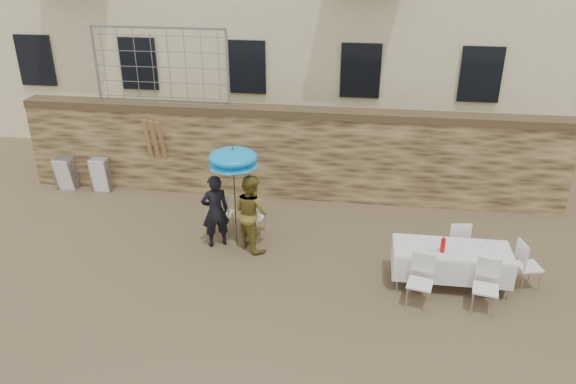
# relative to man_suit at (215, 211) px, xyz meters

# --- Properties ---
(ground) EXTENTS (80.00, 80.00, 0.00)m
(ground) POSITION_rel_man_suit_xyz_m (1.13, -2.37, -0.79)
(ground) COLOR brown
(ground) RESTS_ON ground
(stone_wall) EXTENTS (13.00, 0.50, 2.20)m
(stone_wall) POSITION_rel_man_suit_xyz_m (1.13, 2.63, 0.31)
(stone_wall) COLOR olive
(stone_wall) RESTS_ON ground
(chain_link_fence) EXTENTS (3.20, 0.06, 1.80)m
(chain_link_fence) POSITION_rel_man_suit_xyz_m (-1.87, 2.63, 2.31)
(chain_link_fence) COLOR gray
(chain_link_fence) RESTS_ON stone_wall
(man_suit) EXTENTS (0.69, 0.61, 1.58)m
(man_suit) POSITION_rel_man_suit_xyz_m (0.00, 0.00, 0.00)
(man_suit) COLOR black
(man_suit) RESTS_ON ground
(woman_dress) EXTENTS (1.00, 0.99, 1.63)m
(woman_dress) POSITION_rel_man_suit_xyz_m (0.75, 0.00, 0.02)
(woman_dress) COLOR olive
(woman_dress) RESTS_ON ground
(umbrella) EXTENTS (1.02, 1.02, 2.01)m
(umbrella) POSITION_rel_man_suit_xyz_m (0.40, 0.10, 1.10)
(umbrella) COLOR #3F3F44
(umbrella) RESTS_ON ground
(couple_chair_left) EXTENTS (0.48, 0.48, 0.96)m
(couple_chair_left) POSITION_rel_man_suit_xyz_m (0.00, 0.55, -0.31)
(couple_chair_left) COLOR white
(couple_chair_left) RESTS_ON ground
(couple_chair_right) EXTENTS (0.53, 0.53, 0.96)m
(couple_chair_right) POSITION_rel_man_suit_xyz_m (0.70, 0.55, -0.31)
(couple_chair_right) COLOR white
(couple_chair_right) RESTS_ON ground
(banquet_table) EXTENTS (2.10, 0.85, 0.78)m
(banquet_table) POSITION_rel_man_suit_xyz_m (4.64, -0.81, -0.06)
(banquet_table) COLOR white
(banquet_table) RESTS_ON ground
(soda_bottle) EXTENTS (0.09, 0.09, 0.26)m
(soda_bottle) POSITION_rel_man_suit_xyz_m (4.44, -0.96, 0.12)
(soda_bottle) COLOR red
(soda_bottle) RESTS_ON banquet_table
(table_chair_front_left) EXTENTS (0.57, 0.57, 0.96)m
(table_chair_front_left) POSITION_rel_man_suit_xyz_m (4.04, -1.56, -0.31)
(table_chair_front_left) COLOR white
(table_chair_front_left) RESTS_ON ground
(table_chair_front_right) EXTENTS (0.56, 0.56, 0.96)m
(table_chair_front_right) POSITION_rel_man_suit_xyz_m (5.14, -1.56, -0.31)
(table_chair_front_right) COLOR white
(table_chair_front_right) RESTS_ON ground
(table_chair_back) EXTENTS (0.54, 0.54, 0.96)m
(table_chair_back) POSITION_rel_man_suit_xyz_m (4.84, -0.01, -0.31)
(table_chair_back) COLOR white
(table_chair_back) RESTS_ON ground
(table_chair_side) EXTENTS (0.58, 0.58, 0.96)m
(table_chair_side) POSITION_rel_man_suit_xyz_m (6.04, -0.71, -0.31)
(table_chair_side) COLOR white
(table_chair_side) RESTS_ON ground
(chair_stack_left) EXTENTS (0.46, 0.47, 0.92)m
(chair_stack_left) POSITION_rel_man_suit_xyz_m (-4.43, 2.29, -0.33)
(chair_stack_left) COLOR white
(chair_stack_left) RESTS_ON ground
(chair_stack_right) EXTENTS (0.46, 0.40, 0.92)m
(chair_stack_right) POSITION_rel_man_suit_xyz_m (-3.53, 2.29, -0.33)
(chair_stack_right) COLOR white
(chair_stack_right) RESTS_ON ground
(wood_planks) EXTENTS (0.70, 0.20, 2.00)m
(wood_planks) POSITION_rel_man_suit_xyz_m (-1.93, 2.36, 0.21)
(wood_planks) COLOR #A37749
(wood_planks) RESTS_ON ground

